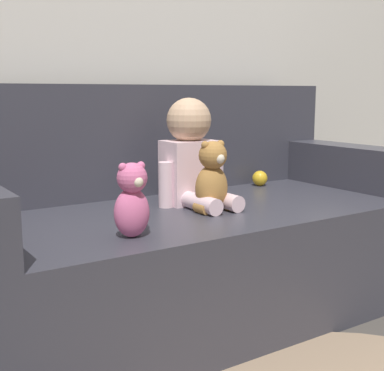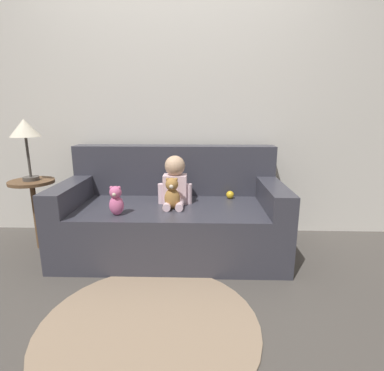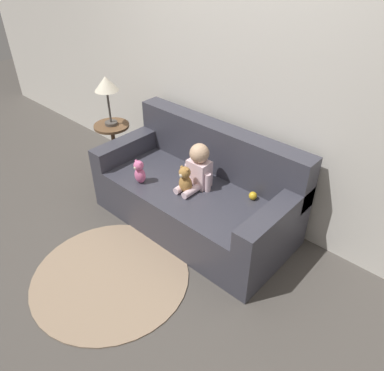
# 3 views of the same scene
# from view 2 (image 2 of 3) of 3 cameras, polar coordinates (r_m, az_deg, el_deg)

# --- Properties ---
(ground_plane) EXTENTS (12.00, 12.00, 0.00)m
(ground_plane) POSITION_cam_2_polar(r_m,az_deg,el_deg) (2.49, -3.79, -12.40)
(ground_plane) COLOR #4C4742
(wall_back) EXTENTS (8.00, 0.05, 2.60)m
(wall_back) POSITION_cam_2_polar(r_m,az_deg,el_deg) (2.74, -3.22, 17.99)
(wall_back) COLOR silver
(wall_back) RESTS_ON ground_plane
(couch) EXTENTS (1.70, 0.82, 0.82)m
(couch) POSITION_cam_2_polar(r_m,az_deg,el_deg) (2.43, -3.77, -5.65)
(couch) COLOR #383842
(couch) RESTS_ON ground_plane
(person_baby) EXTENTS (0.27, 0.31, 0.37)m
(person_baby) POSITION_cam_2_polar(r_m,az_deg,el_deg) (2.32, -3.27, 0.56)
(person_baby) COLOR silver
(person_baby) RESTS_ON couch
(teddy_bear_brown) EXTENTS (0.14, 0.11, 0.24)m
(teddy_bear_brown) POSITION_cam_2_polar(r_m,az_deg,el_deg) (2.20, -3.82, -1.70)
(teddy_bear_brown) COLOR #AD7A3D
(teddy_bear_brown) RESTS_ON couch
(plush_toy_side) EXTENTS (0.10, 0.10, 0.21)m
(plush_toy_side) POSITION_cam_2_polar(r_m,az_deg,el_deg) (2.13, -14.25, -2.84)
(plush_toy_side) COLOR #DB6699
(plush_toy_side) RESTS_ON couch
(toy_ball) EXTENTS (0.06, 0.06, 0.06)m
(toy_ball) POSITION_cam_2_polar(r_m,az_deg,el_deg) (2.49, 7.26, -1.76)
(toy_ball) COLOR gold
(toy_ball) RESTS_ON couch
(floor_rug) EXTENTS (1.16, 1.16, 0.01)m
(floor_rug) POSITION_cam_2_polar(r_m,az_deg,el_deg) (1.75, -8.12, -24.94)
(floor_rug) COLOR gray
(floor_rug) RESTS_ON ground_plane
(side_table) EXTENTS (0.34, 0.34, 1.05)m
(side_table) POSITION_cam_2_polar(r_m,az_deg,el_deg) (2.65, -28.81, 5.48)
(side_table) COLOR brown
(side_table) RESTS_ON ground_plane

